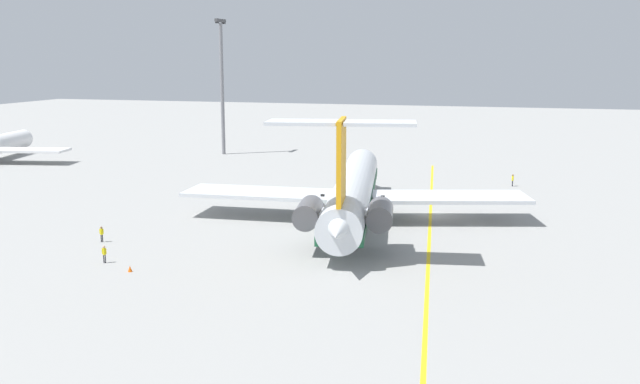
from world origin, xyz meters
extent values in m
plane|color=gray|center=(0.00, 0.00, 0.00)|extent=(381.58, 381.58, 0.00)
cylinder|color=silver|center=(-4.56, 9.15, 3.58)|extent=(40.40, 10.82, 4.29)
cone|color=silver|center=(15.29, 12.44, 3.58)|extent=(5.09, 4.80, 4.12)
cone|color=silver|center=(-24.41, 5.85, 3.96)|extent=(6.77, 4.62, 3.65)
cube|color=#195133|center=(-4.56, 9.15, 2.61)|extent=(39.53, 10.76, 0.94)
cube|color=silver|center=(-5.49, 20.23, 2.83)|extent=(7.76, 18.25, 0.43)
cube|color=silver|center=(-1.86, -1.65, 2.83)|extent=(11.22, 19.02, 0.43)
cylinder|color=#515156|center=(-18.80, 10.28, 3.90)|extent=(5.70, 3.33, 2.49)
cube|color=silver|center=(-18.67, 9.55, 3.90)|extent=(3.40, 1.88, 0.52)
cylinder|color=#515156|center=(-17.67, 3.47, 3.90)|extent=(5.70, 3.33, 2.49)
cube|color=silver|center=(-17.79, 4.21, 3.90)|extent=(3.40, 1.88, 0.52)
cube|color=orange|center=(-21.76, 6.29, 9.52)|extent=(5.80, 1.37, 7.60)
cube|color=silver|center=(-22.76, 9.62, 13.02)|extent=(4.99, 6.83, 0.30)
cube|color=silver|center=(-21.64, 2.82, 13.02)|extent=(4.99, 6.83, 0.30)
cylinder|color=black|center=(7.57, 11.16, 1.63)|extent=(0.47, 0.47, 3.25)
cylinder|color=black|center=(-6.44, 12.31, 1.63)|extent=(0.47, 0.47, 3.25)
cylinder|color=black|center=(-5.32, 5.54, 1.63)|extent=(0.47, 0.47, 3.25)
cone|color=white|center=(35.47, 85.80, 2.73)|extent=(3.47, 3.84, 3.35)
cube|color=white|center=(22.60, 74.64, 2.37)|extent=(7.60, 14.21, 0.42)
cylinder|color=black|center=(-27.56, 27.25, 0.39)|extent=(0.10, 0.10, 0.79)
cylinder|color=black|center=(-27.60, 27.38, 0.39)|extent=(0.10, 0.10, 0.79)
cylinder|color=yellow|center=(-27.58, 27.31, 1.10)|extent=(0.27, 0.27, 0.62)
sphere|color=tan|center=(-27.58, 27.31, 1.54)|extent=(0.25, 0.25, 0.25)
cylinder|color=yellow|center=(-27.52, 27.15, 1.13)|extent=(0.07, 0.07, 0.53)
cylinder|color=yellow|center=(-27.63, 27.48, 1.13)|extent=(0.07, 0.07, 0.53)
cylinder|color=black|center=(-21.12, 31.69, 0.39)|extent=(0.10, 0.10, 0.79)
cylinder|color=black|center=(-21.16, 31.82, 0.39)|extent=(0.10, 0.10, 0.79)
cylinder|color=yellow|center=(-21.14, 31.76, 1.10)|extent=(0.26, 0.26, 0.62)
sphere|color=#8C6647|center=(-21.14, 31.76, 1.53)|extent=(0.25, 0.25, 0.25)
cylinder|color=yellow|center=(-21.08, 31.59, 1.13)|extent=(0.07, 0.07, 0.53)
cylinder|color=yellow|center=(-21.20, 31.92, 1.13)|extent=(0.07, 0.07, 0.53)
cylinder|color=black|center=(22.95, -8.47, 0.43)|extent=(0.11, 0.11, 0.86)
cylinder|color=black|center=(22.80, -8.52, 0.43)|extent=(0.11, 0.11, 0.86)
cylinder|color=yellow|center=(22.87, -8.50, 1.20)|extent=(0.29, 0.29, 0.68)
sphere|color=#8C6647|center=(22.87, -8.50, 1.67)|extent=(0.27, 0.27, 0.27)
cylinder|color=yellow|center=(23.06, -8.44, 1.23)|extent=(0.08, 0.08, 0.58)
cylinder|color=yellow|center=(22.69, -8.55, 1.23)|extent=(0.08, 0.08, 0.58)
cone|color=#EA590F|center=(-29.30, 23.66, 0.28)|extent=(0.40, 0.40, 0.55)
cube|color=gold|center=(-4.56, 0.20, 0.00)|extent=(88.47, 10.29, 0.01)
cylinder|color=slate|center=(43.32, 46.25, 12.46)|extent=(0.70, 0.70, 24.91)
cube|color=#424244|center=(43.32, 46.25, 25.41)|extent=(4.00, 0.60, 0.60)
cube|color=#2D2D30|center=(41.82, 46.25, 25.06)|extent=(0.70, 0.50, 0.44)
cube|color=#2D2D30|center=(44.82, 46.25, 25.06)|extent=(0.70, 0.50, 0.44)
camera|label=1|loc=(-81.85, -8.71, 18.74)|focal=39.21mm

